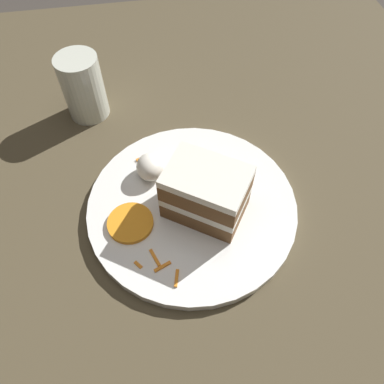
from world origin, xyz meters
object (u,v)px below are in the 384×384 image
cake_slice (206,193)px  cream_dollop (150,167)px  orange_garnish (130,223)px  drinking_glass (84,91)px  plate (192,206)px

cake_slice → cream_dollop: bearing=-103.1°
orange_garnish → drinking_glass: (0.25, 0.05, 0.03)m
plate → cream_dollop: cream_dollop is taller
plate → drinking_glass: drinking_glass is taller
cake_slice → cream_dollop: 0.10m
orange_garnish → plate: bearing=-77.7°
drinking_glass → plate: bearing=-148.1°
plate → cake_slice: (-0.01, -0.02, 0.05)m
cream_dollop → drinking_glass: size_ratio=0.41×
plate → orange_garnish: size_ratio=4.72×
cream_dollop → orange_garnish: size_ratio=0.71×
cream_dollop → drinking_glass: 0.19m
plate → drinking_glass: 0.28m
cake_slice → cream_dollop: size_ratio=2.84×
cake_slice → orange_garnish: cake_slice is taller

